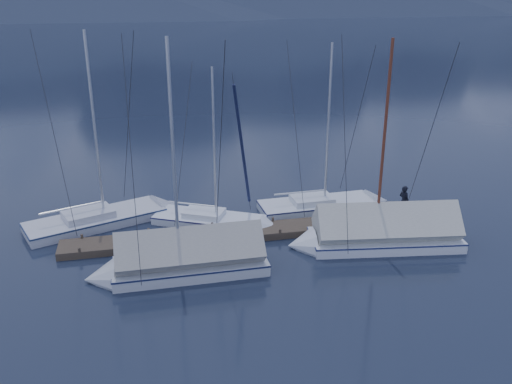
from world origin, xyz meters
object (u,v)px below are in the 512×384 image
(sailboat_open_left, at_px, (115,217))
(sailboat_open_right, at_px, (333,205))
(sailboat_open_mid, at_px, (225,223))
(person, at_px, (404,201))
(sailboat_covered_far, at_px, (176,262))
(sailboat_covered_near, at_px, (372,235))

(sailboat_open_left, distance_m, sailboat_open_right, 11.39)
(sailboat_open_mid, relative_size, person, 5.33)
(sailboat_open_right, xyz_separation_m, sailboat_covered_far, (-8.77, -5.29, 0.34))
(sailboat_open_mid, bearing_deg, sailboat_open_left, 161.23)
(sailboat_open_mid, height_order, person, sailboat_open_mid)
(sailboat_open_left, distance_m, person, 14.52)
(sailboat_open_right, xyz_separation_m, sailboat_covered_near, (0.17, -4.63, 0.34))
(sailboat_open_right, height_order, sailboat_covered_near, sailboat_covered_near)
(sailboat_open_left, relative_size, sailboat_open_right, 1.08)
(sailboat_open_mid, bearing_deg, sailboat_open_right, 9.49)
(sailboat_open_mid, relative_size, sailboat_covered_far, 0.82)
(sailboat_covered_near, bearing_deg, sailboat_open_mid, 149.68)
(sailboat_covered_far, xyz_separation_m, person, (11.51, 2.77, 0.63))
(sailboat_covered_near, bearing_deg, person, 39.38)
(sailboat_open_mid, distance_m, person, 8.95)
(sailboat_open_mid, xyz_separation_m, sailboat_open_right, (6.03, 1.01, 0.02))
(sailboat_covered_near, xyz_separation_m, sailboat_covered_far, (-8.95, -0.66, -0.00))
(sailboat_covered_far, bearing_deg, sailboat_open_right, 31.11)
(sailboat_open_right, height_order, person, sailboat_open_right)
(person, bearing_deg, sailboat_covered_near, 106.72)
(sailboat_open_right, distance_m, sailboat_covered_near, 4.65)
(sailboat_open_left, relative_size, sailboat_covered_near, 1.00)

